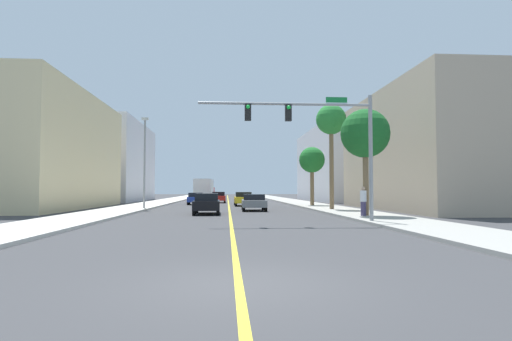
{
  "coord_description": "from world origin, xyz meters",
  "views": [
    {
      "loc": [
        -0.23,
        -7.71,
        1.74
      ],
      "look_at": [
        1.54,
        17.35,
        2.87
      ],
      "focal_mm": 29.17,
      "sensor_mm": 36.0,
      "label": 1
    }
  ],
  "objects_px": {
    "delivery_truck": "(204,189)",
    "palm_far": "(312,161)",
    "traffic_signal_mast": "(320,129)",
    "palm_near": "(365,134)",
    "car_blue": "(196,198)",
    "pedestrian": "(363,201)",
    "palm_mid": "(331,122)",
    "car_yellow": "(243,199)",
    "car_gray": "(254,202)",
    "car_red": "(219,197)",
    "car_black": "(207,203)",
    "street_lamp": "(145,158)"
  },
  "relations": [
    {
      "from": "delivery_truck",
      "to": "palm_far",
      "type": "bearing_deg",
      "value": -58.37
    },
    {
      "from": "traffic_signal_mast",
      "to": "palm_near",
      "type": "xyz_separation_m",
      "value": [
        3.74,
        4.06,
        0.32
      ]
    },
    {
      "from": "car_blue",
      "to": "pedestrian",
      "type": "xyz_separation_m",
      "value": [
        11.65,
        -23.04,
        0.32
      ]
    },
    {
      "from": "delivery_truck",
      "to": "pedestrian",
      "type": "bearing_deg",
      "value": -70.83
    },
    {
      "from": "traffic_signal_mast",
      "to": "delivery_truck",
      "type": "bearing_deg",
      "value": 101.0
    },
    {
      "from": "palm_mid",
      "to": "delivery_truck",
      "type": "xyz_separation_m",
      "value": [
        -11.7,
        29.01,
        -5.48
      ]
    },
    {
      "from": "car_yellow",
      "to": "delivery_truck",
      "type": "bearing_deg",
      "value": 104.88
    },
    {
      "from": "traffic_signal_mast",
      "to": "car_gray",
      "type": "bearing_deg",
      "value": 100.98
    },
    {
      "from": "traffic_signal_mast",
      "to": "car_gray",
      "type": "relative_size",
      "value": 2.14
    },
    {
      "from": "traffic_signal_mast",
      "to": "car_red",
      "type": "bearing_deg",
      "value": 99.95
    },
    {
      "from": "palm_far",
      "to": "delivery_truck",
      "type": "distance_m",
      "value": 24.17
    },
    {
      "from": "traffic_signal_mast",
      "to": "car_black",
      "type": "xyz_separation_m",
      "value": [
        -6.1,
        8.67,
        -4.03
      ]
    },
    {
      "from": "car_yellow",
      "to": "car_gray",
      "type": "bearing_deg",
      "value": -87.78
    },
    {
      "from": "palm_far",
      "to": "car_black",
      "type": "height_order",
      "value": "palm_far"
    },
    {
      "from": "palm_mid",
      "to": "palm_far",
      "type": "height_order",
      "value": "palm_mid"
    },
    {
      "from": "car_blue",
      "to": "delivery_truck",
      "type": "xyz_separation_m",
      "value": [
        0.2,
        14.44,
        0.99
      ]
    },
    {
      "from": "car_gray",
      "to": "car_yellow",
      "type": "bearing_deg",
      "value": 93.84
    },
    {
      "from": "car_gray",
      "to": "delivery_truck",
      "type": "height_order",
      "value": "delivery_truck"
    },
    {
      "from": "street_lamp",
      "to": "car_yellow",
      "type": "distance_m",
      "value": 12.16
    },
    {
      "from": "traffic_signal_mast",
      "to": "delivery_truck",
      "type": "xyz_separation_m",
      "value": [
        -8.0,
        41.19,
        -3.08
      ]
    },
    {
      "from": "traffic_signal_mast",
      "to": "palm_mid",
      "type": "height_order",
      "value": "palm_mid"
    },
    {
      "from": "palm_mid",
      "to": "car_blue",
      "type": "xyz_separation_m",
      "value": [
        -11.9,
        14.57,
        -6.48
      ]
    },
    {
      "from": "car_black",
      "to": "car_yellow",
      "type": "relative_size",
      "value": 1.01
    },
    {
      "from": "traffic_signal_mast",
      "to": "delivery_truck",
      "type": "height_order",
      "value": "traffic_signal_mast"
    },
    {
      "from": "street_lamp",
      "to": "palm_far",
      "type": "relative_size",
      "value": 1.33
    },
    {
      "from": "palm_near",
      "to": "car_black",
      "type": "xyz_separation_m",
      "value": [
        -9.84,
        4.61,
        -4.35
      ]
    },
    {
      "from": "palm_mid",
      "to": "palm_far",
      "type": "bearing_deg",
      "value": 89.32
    },
    {
      "from": "car_red",
      "to": "car_black",
      "type": "distance_m",
      "value": 24.05
    },
    {
      "from": "street_lamp",
      "to": "palm_mid",
      "type": "bearing_deg",
      "value": -11.14
    },
    {
      "from": "palm_far",
      "to": "delivery_truck",
      "type": "relative_size",
      "value": 0.66
    },
    {
      "from": "car_black",
      "to": "car_gray",
      "type": "distance_m",
      "value": 5.59
    },
    {
      "from": "car_black",
      "to": "delivery_truck",
      "type": "relative_size",
      "value": 0.51
    },
    {
      "from": "street_lamp",
      "to": "palm_far",
      "type": "height_order",
      "value": "street_lamp"
    },
    {
      "from": "street_lamp",
      "to": "car_gray",
      "type": "relative_size",
      "value": 1.86
    },
    {
      "from": "car_black",
      "to": "delivery_truck",
      "type": "height_order",
      "value": "delivery_truck"
    },
    {
      "from": "car_black",
      "to": "palm_far",
      "type": "bearing_deg",
      "value": 48.65
    },
    {
      "from": "car_red",
      "to": "delivery_truck",
      "type": "relative_size",
      "value": 0.49
    },
    {
      "from": "pedestrian",
      "to": "delivery_truck",
      "type": "bearing_deg",
      "value": -51.03
    },
    {
      "from": "car_red",
      "to": "car_blue",
      "type": "height_order",
      "value": "car_red"
    },
    {
      "from": "palm_far",
      "to": "traffic_signal_mast",
      "type": "bearing_deg",
      "value": -100.6
    },
    {
      "from": "street_lamp",
      "to": "car_blue",
      "type": "xyz_separation_m",
      "value": [
        3.51,
        11.53,
        -3.73
      ]
    },
    {
      "from": "street_lamp",
      "to": "palm_near",
      "type": "distance_m",
      "value": 19.06
    },
    {
      "from": "palm_far",
      "to": "car_yellow",
      "type": "bearing_deg",
      "value": 159.41
    },
    {
      "from": "palm_far",
      "to": "car_red",
      "type": "height_order",
      "value": "palm_far"
    },
    {
      "from": "street_lamp",
      "to": "palm_mid",
      "type": "distance_m",
      "value": 15.94
    },
    {
      "from": "palm_mid",
      "to": "car_red",
      "type": "relative_size",
      "value": 1.95
    },
    {
      "from": "street_lamp",
      "to": "car_blue",
      "type": "bearing_deg",
      "value": 73.09
    },
    {
      "from": "car_gray",
      "to": "car_yellow",
      "type": "relative_size",
      "value": 0.94
    },
    {
      "from": "car_gray",
      "to": "car_red",
      "type": "bearing_deg",
      "value": 100.45
    },
    {
      "from": "car_black",
      "to": "pedestrian",
      "type": "xyz_separation_m",
      "value": [
        9.55,
        -4.96,
        0.28
      ]
    }
  ]
}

